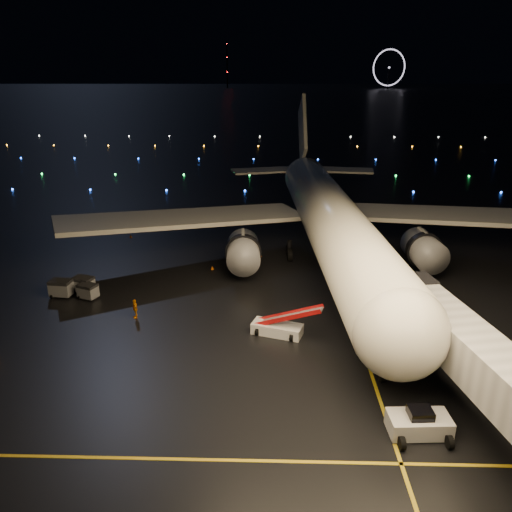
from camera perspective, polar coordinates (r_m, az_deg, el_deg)
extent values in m
plane|color=black|center=(334.53, 0.98, 16.51)|extent=(2000.00, 2000.00, 0.00)
cube|color=gold|center=(54.07, 10.00, -3.96)|extent=(0.25, 80.00, 0.02)
cube|color=gold|center=(33.57, -15.47, -21.35)|extent=(60.00, 0.25, 0.02)
cube|color=silver|center=(35.21, 18.15, -17.50)|extent=(4.02, 2.27, 1.86)
imported|color=orange|center=(48.68, -13.66, -5.86)|extent=(0.89, 1.21, 1.90)
cone|color=#E45D0D|center=(56.94, -1.26, -2.13)|extent=(0.49, 0.49, 0.45)
cone|color=#E45D0D|center=(63.00, 0.48, 0.16)|extent=(0.50, 0.50, 0.50)
cone|color=#E45D0D|center=(59.10, -5.02, -1.34)|extent=(0.42, 0.42, 0.46)
cone|color=#E45D0D|center=(72.48, -14.14, 2.23)|extent=(0.47, 0.47, 0.46)
cylinder|color=black|center=(776.49, -3.32, 20.98)|extent=(1.80, 1.80, 64.00)
cube|color=gray|center=(55.66, -19.11, -3.14)|extent=(2.37, 1.99, 1.73)
cube|color=gray|center=(54.09, -18.66, -3.85)|extent=(2.22, 1.92, 1.58)
cube|color=gray|center=(55.47, -21.37, -3.46)|extent=(2.28, 1.71, 1.81)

